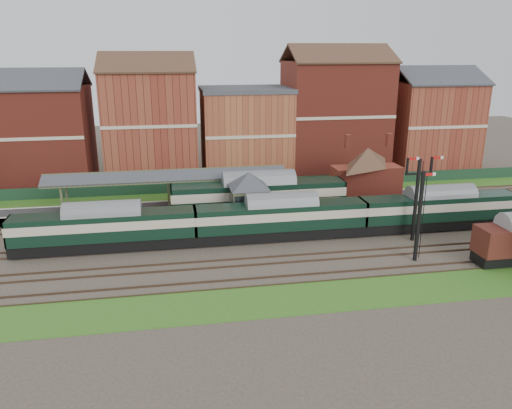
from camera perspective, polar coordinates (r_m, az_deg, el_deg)
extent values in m
plane|color=#473D33|center=(48.68, 3.32, -3.91)|extent=(160.00, 160.00, 0.00)
cube|color=#2D6619|center=(63.53, 0.06, 1.28)|extent=(90.00, 4.50, 0.06)
cube|color=#2D6619|center=(38.13, 7.46, -10.32)|extent=(90.00, 5.00, 0.06)
cube|color=#193823|center=(65.24, -0.24, 2.37)|extent=(90.00, 0.12, 1.50)
cube|color=#2D2D2D|center=(56.81, -3.82, -0.23)|extent=(55.00, 3.40, 1.00)
cube|color=#5A6548|center=(50.71, -0.79, -1.55)|extent=(3.40, 3.20, 2.40)
cube|color=#4B5032|center=(50.04, -0.80, 0.83)|extent=(3.60, 3.40, 2.00)
pyramid|color=#383A3F|center=(49.56, -0.81, 2.83)|extent=(5.40, 5.40, 1.60)
cube|color=maroon|center=(52.53, 7.86, -1.16)|extent=(3.00, 2.40, 2.20)
cube|color=#4C3323|center=(51.50, 8.14, 0.15)|extent=(3.20, 1.34, 0.79)
cube|color=#4C3323|center=(52.68, 7.72, 0.56)|extent=(3.20, 1.34, 0.79)
cube|color=#983426|center=(60.27, 12.44, 2.65)|extent=(8.00, 3.00, 3.50)
pyramid|color=#4C3323|center=(59.62, 12.61, 5.30)|extent=(8.10, 8.10, 2.20)
cube|color=#983426|center=(58.62, 10.37, 5.73)|extent=(0.60, 0.60, 1.60)
cube|color=#983426|center=(60.52, 14.85, 5.80)|extent=(0.60, 0.60, 1.60)
cube|color=#4B5032|center=(55.85, -21.33, 0.63)|extent=(0.22, 0.22, 3.40)
cube|color=#4B5032|center=(58.12, 0.91, 2.47)|extent=(0.22, 0.22, 3.40)
cube|color=#383A3F|center=(54.51, -10.09, 3.25)|extent=(26.00, 1.99, 0.90)
cube|color=#383A3F|center=(56.35, -10.09, 3.72)|extent=(26.00, 1.99, 0.90)
cube|color=#4B5032|center=(55.34, -10.11, 3.87)|extent=(26.00, 0.20, 0.20)
cube|color=black|center=(49.26, 17.81, 0.43)|extent=(0.25, 0.25, 8.00)
cube|color=black|center=(48.60, 18.09, 3.37)|extent=(2.60, 0.18, 0.18)
cube|color=#B2140F|center=(47.99, 17.56, 5.03)|extent=(1.10, 0.08, 0.25)
cube|color=#B2140F|center=(49.14, 20.06, 5.05)|extent=(1.10, 0.08, 0.25)
cube|color=black|center=(44.57, 18.13, -1.36)|extent=(0.25, 0.25, 8.00)
cube|color=#B2140F|center=(43.84, 19.22, 3.27)|extent=(1.10, 0.08, 0.25)
cube|color=#983426|center=(72.16, -23.94, 7.01)|extent=(14.00, 10.00, 13.00)
cube|color=maroon|center=(69.90, -11.92, 8.66)|extent=(12.00, 10.00, 15.00)
cube|color=#9F5733|center=(70.88, -1.20, 7.92)|extent=(12.00, 10.00, 12.00)
cube|color=#983426|center=(73.65, 8.98, 9.65)|extent=(14.00, 10.00, 16.00)
cube|color=maroon|center=(79.92, 19.29, 8.40)|extent=(12.00, 10.00, 13.00)
cube|color=black|center=(47.69, -16.79, -4.27)|extent=(16.40, 2.30, 1.00)
cube|color=black|center=(47.12, -16.97, -2.37)|extent=(16.40, 2.55, 2.37)
cube|color=#C3B79C|center=(47.03, -17.00, -2.04)|extent=(16.42, 2.59, 0.82)
cube|color=slate|center=(46.71, -17.11, -0.84)|extent=(16.40, 2.55, 0.55)
cube|color=black|center=(48.35, 2.86, -3.22)|extent=(16.40, 2.30, 1.00)
cube|color=black|center=(47.79, 2.89, -1.33)|extent=(16.40, 2.55, 2.37)
cube|color=#C3B79C|center=(47.70, 2.90, -1.00)|extent=(16.42, 2.59, 0.82)
cube|color=slate|center=(47.38, 2.92, 0.19)|extent=(16.40, 2.55, 0.55)
cube|color=black|center=(54.21, 20.04, -1.98)|extent=(16.40, 2.30, 1.00)
cube|color=black|center=(53.71, 20.22, -0.28)|extent=(16.40, 2.55, 2.37)
cube|color=#C3B79C|center=(53.63, 20.25, 0.01)|extent=(16.42, 2.59, 0.82)
cube|color=slate|center=(53.35, 20.37, 1.07)|extent=(16.40, 2.55, 0.55)
cube|color=black|center=(54.15, 0.30, -0.83)|extent=(18.65, 2.61, 1.14)
cube|color=black|center=(53.58, 0.31, 1.12)|extent=(18.65, 2.90, 2.69)
cube|color=#C3B79C|center=(53.49, 0.31, 1.45)|extent=(18.67, 2.94, 0.93)
cube|color=slate|center=(53.18, 0.31, 2.67)|extent=(18.65, 2.90, 0.62)
cube|color=black|center=(48.09, 26.86, -5.37)|extent=(5.84, 2.15, 0.88)
cube|color=#4F1A16|center=(47.54, 27.12, -3.58)|extent=(5.84, 2.53, 2.34)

